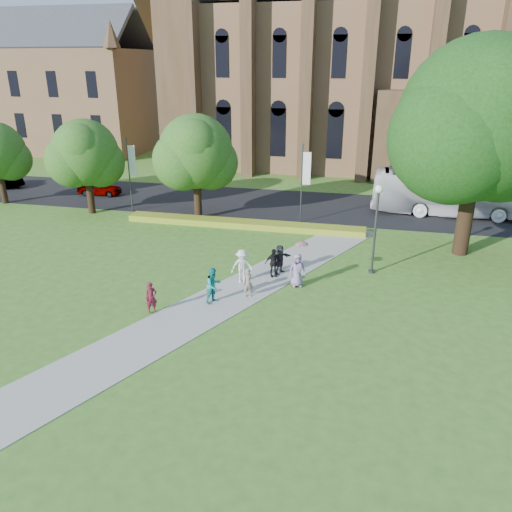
% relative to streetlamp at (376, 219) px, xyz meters
% --- Properties ---
extents(ground, '(160.00, 160.00, 0.00)m').
position_rel_streetlamp_xyz_m(ground, '(-7.50, -6.50, -3.30)').
color(ground, '#406E21').
rests_on(ground, ground).
extents(road, '(160.00, 10.00, 0.02)m').
position_rel_streetlamp_xyz_m(road, '(-7.50, 13.50, -3.29)').
color(road, black).
rests_on(road, ground).
extents(footpath, '(15.58, 28.54, 0.04)m').
position_rel_streetlamp_xyz_m(footpath, '(-7.50, -5.50, -3.28)').
color(footpath, '#B2B2A8').
rests_on(footpath, ground).
extents(flower_hedge, '(18.00, 1.40, 0.45)m').
position_rel_streetlamp_xyz_m(flower_hedge, '(-9.50, 6.70, -3.07)').
color(flower_hedge, gold).
rests_on(flower_hedge, ground).
extents(cathedral, '(52.60, 18.25, 28.00)m').
position_rel_streetlamp_xyz_m(cathedral, '(2.50, 33.23, 9.69)').
color(cathedral, brown).
rests_on(cathedral, ground).
extents(building_west, '(22.00, 14.00, 18.30)m').
position_rel_streetlamp_xyz_m(building_west, '(-41.50, 35.50, 5.91)').
color(building_west, brown).
rests_on(building_west, ground).
extents(streetlamp, '(0.44, 0.44, 5.24)m').
position_rel_streetlamp_xyz_m(streetlamp, '(0.00, 0.00, 0.00)').
color(streetlamp, '#38383D').
rests_on(streetlamp, ground).
extents(large_tree, '(9.60, 9.60, 13.20)m').
position_rel_streetlamp_xyz_m(large_tree, '(5.50, 4.50, 5.07)').
color(large_tree, '#332114').
rests_on(large_tree, ground).
extents(street_tree_0, '(5.20, 5.20, 7.50)m').
position_rel_streetlamp_xyz_m(street_tree_0, '(-22.50, 7.50, 1.58)').
color(street_tree_0, '#332114').
rests_on(street_tree_0, ground).
extents(street_tree_1, '(5.60, 5.60, 8.05)m').
position_rel_streetlamp_xyz_m(street_tree_1, '(-13.50, 8.00, 1.93)').
color(street_tree_1, '#332114').
rests_on(street_tree_1, ground).
extents(banner_pole_0, '(0.70, 0.10, 6.00)m').
position_rel_streetlamp_xyz_m(banner_pole_0, '(-5.39, 8.70, 0.09)').
color(banner_pole_0, '#38383D').
rests_on(banner_pole_0, ground).
extents(banner_pole_1, '(0.70, 0.10, 6.00)m').
position_rel_streetlamp_xyz_m(banner_pole_1, '(-19.39, 8.70, 0.09)').
color(banner_pole_1, '#38383D').
rests_on(banner_pole_1, ground).
extents(tour_coach, '(12.64, 3.08, 3.51)m').
position_rel_streetlamp_xyz_m(tour_coach, '(5.97, 13.45, -1.52)').
color(tour_coach, white).
rests_on(tour_coach, road).
extents(car_0, '(4.05, 1.79, 1.35)m').
position_rel_streetlamp_xyz_m(car_0, '(-24.83, 12.89, -2.60)').
color(car_0, gray).
rests_on(car_0, road).
extents(car_1, '(4.36, 1.69, 1.42)m').
position_rel_streetlamp_xyz_m(car_1, '(-35.77, 13.44, -2.57)').
color(car_1, gray).
rests_on(car_1, road).
extents(pedestrian_0, '(0.69, 0.66, 1.59)m').
position_rel_streetlamp_xyz_m(pedestrian_0, '(-10.45, -7.62, -2.46)').
color(pedestrian_0, maroon).
rests_on(pedestrian_0, footpath).
extents(pedestrian_1, '(1.09, 1.16, 1.90)m').
position_rel_streetlamp_xyz_m(pedestrian_1, '(-7.82, -5.87, -2.31)').
color(pedestrian_1, teal).
rests_on(pedestrian_1, footpath).
extents(pedestrian_2, '(1.43, 1.18, 1.92)m').
position_rel_streetlamp_xyz_m(pedestrian_2, '(-7.04, -3.10, -2.29)').
color(pedestrian_2, silver).
rests_on(pedestrian_2, footpath).
extents(pedestrian_3, '(1.05, 0.85, 1.67)m').
position_rel_streetlamp_xyz_m(pedestrian_3, '(-5.51, -1.92, -2.42)').
color(pedestrian_3, black).
rests_on(pedestrian_3, footpath).
extents(pedestrian_4, '(1.07, 0.89, 1.88)m').
position_rel_streetlamp_xyz_m(pedestrian_4, '(-3.98, -2.93, -2.32)').
color(pedestrian_4, '#8C74A0').
rests_on(pedestrian_4, footpath).
extents(pedestrian_5, '(1.20, 1.65, 1.72)m').
position_rel_streetlamp_xyz_m(pedestrian_5, '(-5.23, -1.37, -2.40)').
color(pedestrian_5, '#2C2A32').
rests_on(pedestrian_5, footpath).
extents(pedestrian_6, '(0.65, 0.55, 1.53)m').
position_rel_streetlamp_xyz_m(pedestrian_6, '(-6.26, -4.81, -2.49)').
color(pedestrian_6, gray).
rests_on(pedestrian_6, footpath).
extents(parasol, '(0.71, 0.71, 0.60)m').
position_rel_streetlamp_xyz_m(parasol, '(-3.80, -2.83, -1.08)').
color(parasol, '#E2A0BB').
rests_on(parasol, pedestrian_4).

